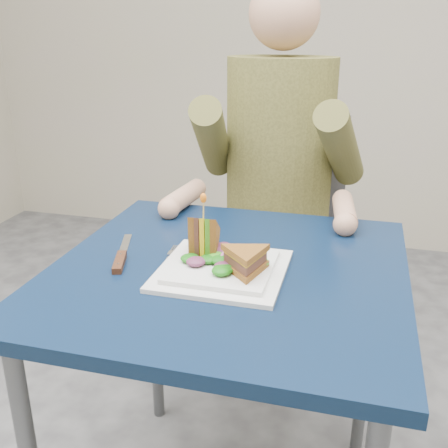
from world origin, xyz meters
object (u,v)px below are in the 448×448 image
(sandwich_flat, at_px, (246,261))
(diner, at_px, (279,129))
(sandwich_upright, at_px, (204,238))
(chair, at_px, (281,228))
(knife, at_px, (121,259))
(plate, at_px, (222,269))
(fork, at_px, (167,263))
(table, at_px, (228,299))

(sandwich_flat, bearing_deg, diner, 94.20)
(sandwich_upright, bearing_deg, chair, 85.43)
(sandwich_flat, xyz_separation_m, knife, (-0.29, 0.02, -0.04))
(chair, relative_size, diner, 1.25)
(chair, xyz_separation_m, plate, (-0.00, -0.78, 0.20))
(chair, height_order, fork, chair)
(sandwich_flat, height_order, sandwich_upright, sandwich_upright)
(diner, xyz_separation_m, sandwich_flat, (0.05, -0.69, -0.14))
(sandwich_upright, bearing_deg, knife, -164.90)
(table, xyz_separation_m, sandwich_flat, (0.05, -0.06, 0.12))
(table, distance_m, chair, 0.75)
(chair, distance_m, knife, 0.84)
(sandwich_flat, bearing_deg, plate, 155.56)
(table, xyz_separation_m, plate, (-0.00, -0.03, 0.09))
(diner, bearing_deg, chair, 90.00)
(fork, bearing_deg, sandwich_flat, -10.72)
(diner, xyz_separation_m, knife, (-0.24, -0.67, -0.18))
(diner, height_order, sandwich_flat, diner)
(sandwich_upright, xyz_separation_m, fork, (-0.07, -0.04, -0.05))
(sandwich_upright, relative_size, knife, 0.63)
(chair, distance_m, plate, 0.80)
(knife, bearing_deg, chair, 73.12)
(diner, relative_size, knife, 3.46)
(diner, distance_m, sandwich_flat, 0.70)
(diner, bearing_deg, sandwich_upright, -95.39)
(fork, xyz_separation_m, knife, (-0.10, -0.01, 0.00))
(sandwich_upright, distance_m, fork, 0.10)
(chair, xyz_separation_m, sandwich_upright, (-0.06, -0.73, 0.24))
(plate, bearing_deg, knife, -179.27)
(diner, relative_size, sandwich_upright, 5.49)
(plate, distance_m, sandwich_upright, 0.08)
(fork, bearing_deg, chair, 80.27)
(sandwich_upright, relative_size, fork, 0.76)
(fork, bearing_deg, diner, 78.64)
(sandwich_flat, bearing_deg, chair, 93.61)
(diner, relative_size, sandwich_flat, 4.53)
(chair, relative_size, sandwich_upright, 6.85)
(fork, distance_m, knife, 0.11)
(sandwich_upright, bearing_deg, diner, 84.61)
(table, xyz_separation_m, diner, (-0.00, 0.63, 0.26))
(table, xyz_separation_m, fork, (-0.13, -0.02, 0.08))
(plate, xyz_separation_m, sandwich_upright, (-0.05, 0.04, 0.05))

